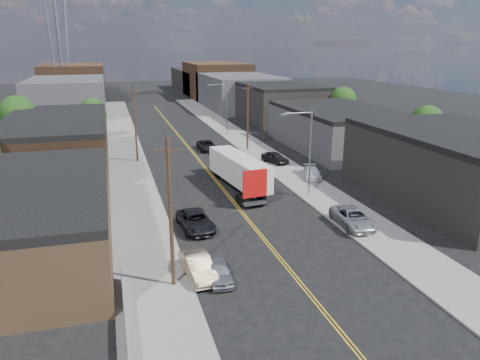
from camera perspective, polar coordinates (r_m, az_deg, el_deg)
ground at (r=80.10m, az=-7.22°, el=5.09°), size 260.00×260.00×0.00m
centerline at (r=65.64m, az=-5.22°, el=2.68°), size 0.32×120.00×0.01m
sidewalk_left at (r=64.64m, az=-13.52°, el=2.14°), size 5.00×140.00×0.15m
sidewalk_right at (r=67.93m, az=2.69°, el=3.25°), size 5.00×140.00×0.15m
warehouse_tan at (r=38.47m, az=-24.61°, el=-4.32°), size 12.00×22.00×5.60m
warehouse_brown at (r=63.28m, az=-21.39°, el=4.16°), size 12.00×26.00×6.60m
industrial_right_a at (r=51.83m, az=25.10°, el=1.54°), size 14.00×22.00×7.10m
industrial_right_b at (r=73.07m, az=11.87°, el=6.23°), size 14.00×24.00×6.10m
industrial_right_c at (r=96.51m, az=4.76°, el=9.34°), size 14.00×22.00×7.60m
skyline_left_a at (r=113.67m, az=-20.23°, el=9.56°), size 16.00×30.00×8.00m
skyline_right_a at (r=117.63m, az=-0.13°, el=10.73°), size 16.00×30.00×8.00m
skyline_left_b at (r=138.43m, az=-19.58°, el=11.07°), size 16.00×26.00×10.00m
skyline_right_b at (r=141.70m, az=-2.91°, el=12.06°), size 16.00×26.00×10.00m
skyline_left_c at (r=158.45m, az=-19.13°, el=11.11°), size 16.00×40.00×7.00m
skyline_right_c at (r=161.32m, az=-4.52°, el=12.01°), size 16.00×40.00×7.00m
streetlight_near at (r=47.90m, az=8.15°, el=4.02°), size 3.39×0.25×9.00m
streetlight_far at (r=80.71m, az=-1.95°, el=9.13°), size 3.39×0.25×9.00m
utility_pole_left_near at (r=29.78m, az=-8.47°, el=-3.99°), size 1.60×0.26×10.00m
utility_pole_left_far at (r=63.69m, az=-12.65°, el=6.65°), size 1.60×0.26×10.00m
utility_pole_right at (r=69.41m, az=0.93°, el=7.81°), size 1.60×0.26×10.00m
chainlink_fence at (r=25.86m, az=-13.69°, el=-18.90°), size 0.05×16.00×1.22m
tree_left_mid at (r=74.49m, az=-25.41°, el=7.10°), size 5.10×5.04×8.37m
tree_left_far at (r=80.54m, az=-17.49°, el=7.83°), size 4.35×4.20×6.97m
tree_right_near at (r=68.75m, az=21.83°, el=6.34°), size 4.60×4.48×7.44m
tree_right_far at (r=88.76m, az=12.47°, el=9.31°), size 4.85×4.76×7.91m
semi_truck at (r=51.51m, az=-0.60°, el=1.48°), size 4.00×15.07×3.87m
car_left_a at (r=32.05m, az=-2.63°, el=-11.02°), size 1.79×4.02×1.35m
car_left_b at (r=32.48m, az=-5.13°, el=-10.49°), size 2.07×4.80×1.54m
car_left_c at (r=40.37m, az=-5.44°, el=-5.00°), size 2.92×5.65×1.52m
car_right_lot_a at (r=41.67m, az=13.63°, el=-4.49°), size 2.81×5.59×1.52m
car_right_lot_b at (r=55.49m, az=8.78°, el=0.85°), size 2.93×4.70×1.27m
car_right_lot_c at (r=62.11m, az=4.28°, el=2.75°), size 3.14×4.63×1.46m
car_ahead_truck at (r=70.24m, az=-4.06°, el=4.20°), size 2.41×5.18×1.44m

